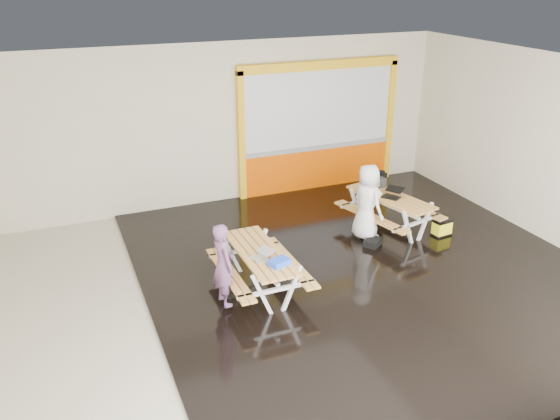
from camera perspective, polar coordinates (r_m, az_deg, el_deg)
name	(u,v)px	position (r m, az deg, el deg)	size (l,w,h in m)	color
room	(302,187)	(8.90, 2.21, 2.32)	(10.02, 8.02, 3.52)	beige
deck	(366,269)	(10.17, 8.52, -5.85)	(7.50, 7.98, 0.05)	black
kiosk	(318,130)	(13.28, 3.83, 7.98)	(3.88, 0.16, 3.00)	#E95400
picnic_table_left	(260,261)	(9.17, -2.01, -5.10)	(1.29, 1.87, 0.74)	tan
picnic_table_right	(390,204)	(11.48, 10.87, 0.54)	(1.67, 2.11, 0.75)	tan
person_left	(223,265)	(8.68, -5.69, -5.43)	(0.49, 0.32, 1.33)	#684165
person_right	(367,202)	(10.96, 8.70, 0.78)	(0.72, 0.47, 1.48)	white
laptop_left	(262,256)	(8.87, -1.84, -4.57)	(0.38, 0.36, 0.14)	silver
laptop_right	(392,194)	(11.39, 11.13, 1.55)	(0.50, 0.48, 0.16)	black
blue_pouch	(279,262)	(8.68, -0.07, -5.21)	(0.30, 0.21, 0.09)	blue
toolbox	(375,183)	(11.80, 9.48, 2.68)	(0.42, 0.23, 0.24)	black
backpack	(381,180)	(12.43, 10.02, 2.96)	(0.28, 0.24, 0.39)	black
dark_case	(373,242)	(10.94, 9.22, -3.17)	(0.34, 0.26, 0.13)	black
fluke_bag	(442,228)	(11.60, 15.81, -1.73)	(0.39, 0.28, 0.31)	black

